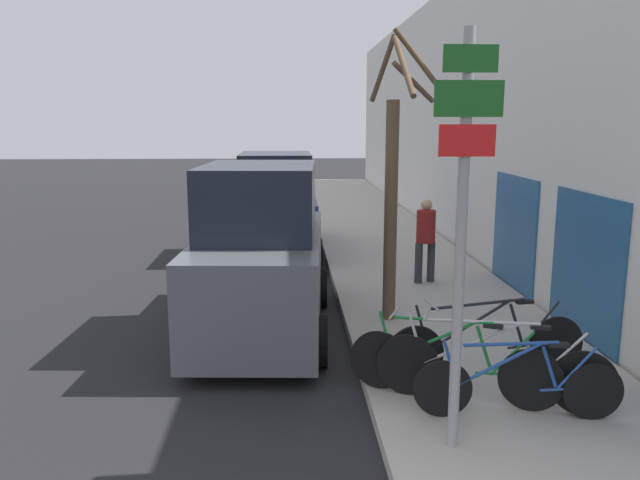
% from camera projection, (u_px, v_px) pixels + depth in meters
% --- Properties ---
extents(ground_plane, '(80.00, 80.00, 0.00)m').
position_uv_depth(ground_plane, '(281.00, 265.00, 13.76)').
color(ground_plane, black).
extents(sidewalk_curb, '(3.20, 32.00, 0.15)m').
position_uv_depth(sidewalk_curb, '(379.00, 237.00, 16.63)').
color(sidewalk_curb, '#ADA89E').
rests_on(sidewalk_curb, ground).
extents(building_facade, '(0.23, 32.00, 6.50)m').
position_uv_depth(building_facade, '(449.00, 117.00, 16.06)').
color(building_facade, silver).
rests_on(building_facade, ground).
extents(signpost, '(0.59, 0.12, 3.75)m').
position_uv_depth(signpost, '(462.00, 223.00, 5.42)').
color(signpost, '#939399').
rests_on(signpost, sidewalk_curb).
extents(bicycle_0, '(2.10, 0.44, 0.83)m').
position_uv_depth(bicycle_0, '(518.00, 385.00, 6.29)').
color(bicycle_0, black).
rests_on(bicycle_0, sidewalk_curb).
extents(bicycle_1, '(2.36, 0.87, 0.95)m').
position_uv_depth(bicycle_1, '(493.00, 368.00, 6.59)').
color(bicycle_1, black).
rests_on(bicycle_1, sidewalk_curb).
extents(bicycle_2, '(2.12, 0.94, 0.92)m').
position_uv_depth(bicycle_2, '(452.00, 365.00, 6.72)').
color(bicycle_2, black).
rests_on(bicycle_2, sidewalk_curb).
extents(bicycle_3, '(2.45, 0.50, 0.96)m').
position_uv_depth(bicycle_3, '(487.00, 345.00, 7.28)').
color(bicycle_3, black).
rests_on(bicycle_3, sidewalk_curb).
extents(parked_car_0, '(2.15, 4.39, 2.52)m').
position_uv_depth(parked_car_0, '(261.00, 259.00, 9.15)').
color(parked_car_0, '#51565B').
rests_on(parked_car_0, ground).
extents(parked_car_1, '(2.00, 4.23, 2.41)m').
position_uv_depth(parked_car_1, '(276.00, 210.00, 14.54)').
color(parked_car_1, navy).
rests_on(parked_car_1, ground).
extents(pedestrian_near, '(0.40, 0.35, 1.57)m').
position_uv_depth(pedestrian_near, '(426.00, 235.00, 11.54)').
color(pedestrian_near, '#333338').
rests_on(pedestrian_near, sidewalk_curb).
extents(street_tree, '(1.15, 1.85, 4.28)m').
position_uv_depth(street_tree, '(394.00, 186.00, 9.17)').
color(street_tree, brown).
rests_on(street_tree, sidewalk_curb).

